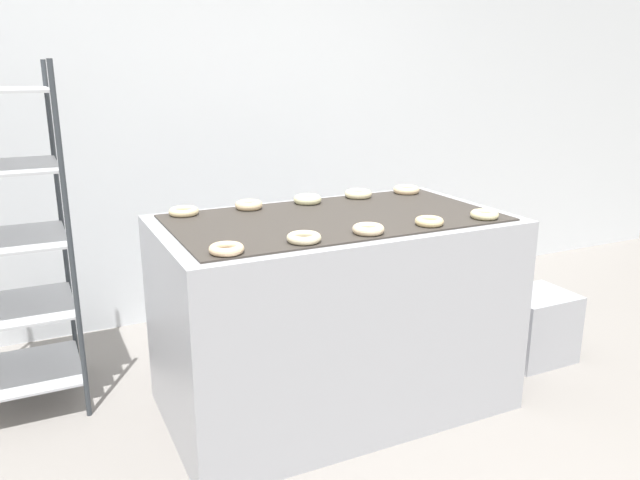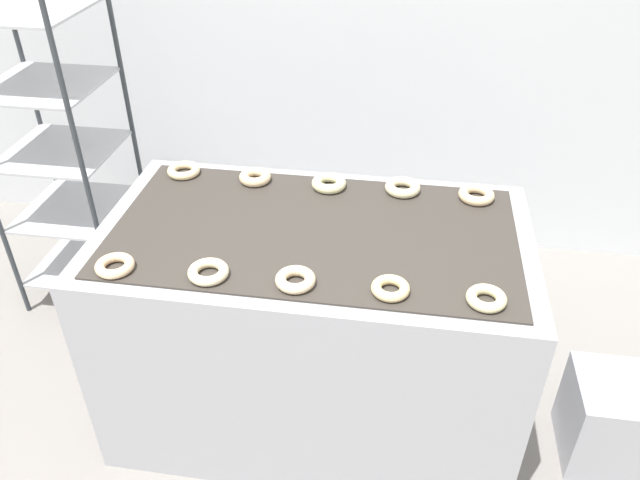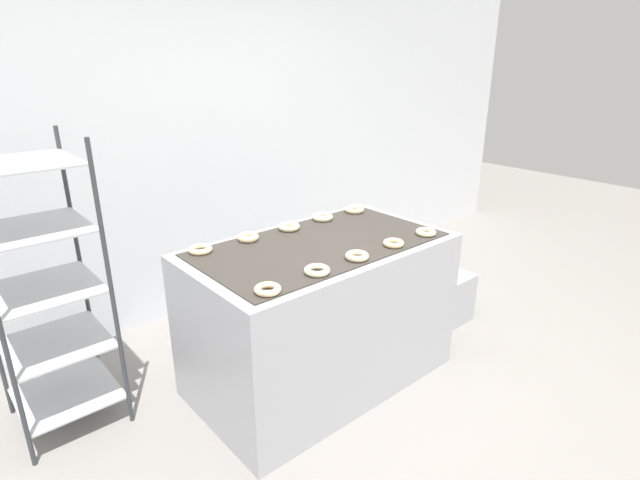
{
  "view_description": "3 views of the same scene",
  "coord_description": "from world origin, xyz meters",
  "px_view_note": "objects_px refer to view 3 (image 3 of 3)",
  "views": [
    {
      "loc": [
        -1.25,
        -1.74,
        1.6
      ],
      "look_at": [
        0.0,
        0.85,
        0.79
      ],
      "focal_mm": 35.0,
      "sensor_mm": 36.0,
      "label": 1
    },
    {
      "loc": [
        0.31,
        -1.15,
        2.2
      ],
      "look_at": [
        0.0,
        0.85,
        0.79
      ],
      "focal_mm": 35.0,
      "sensor_mm": 36.0,
      "label": 2
    },
    {
      "loc": [
        -1.81,
        -1.39,
        1.98
      ],
      "look_at": [
        0.0,
        0.7,
        0.96
      ],
      "focal_mm": 28.0,
      "sensor_mm": 36.0,
      "label": 3
    }
  ],
  "objects_px": {
    "baking_rack_cart": "(45,289)",
    "donut_near_leftmost": "(268,289)",
    "donut_near_center": "(357,256)",
    "donut_far_center": "(289,227)",
    "donut_far_left": "(248,237)",
    "donut_near_right": "(393,243)",
    "donut_near_left": "(317,270)",
    "donut_far_leftmost": "(200,249)",
    "donut_far_rightmost": "(354,209)",
    "donut_near_rightmost": "(426,232)",
    "fryer_machine": "(320,313)",
    "glaze_bin": "(444,297)",
    "donut_far_right": "(323,217)"
  },
  "relations": [
    {
      "from": "donut_near_center",
      "to": "donut_near_left",
      "type": "bearing_deg",
      "value": -179.56
    },
    {
      "from": "glaze_bin",
      "to": "donut_far_left",
      "type": "xyz_separation_m",
      "value": [
        -1.52,
        0.38,
        0.76
      ]
    },
    {
      "from": "donut_near_right",
      "to": "donut_far_leftmost",
      "type": "height_order",
      "value": "same"
    },
    {
      "from": "donut_far_right",
      "to": "donut_far_rightmost",
      "type": "relative_size",
      "value": 1.01
    },
    {
      "from": "glaze_bin",
      "to": "donut_near_rightmost",
      "type": "distance_m",
      "value": 1.02
    },
    {
      "from": "donut_far_center",
      "to": "fryer_machine",
      "type": "bearing_deg",
      "value": -91.89
    },
    {
      "from": "donut_near_leftmost",
      "to": "donut_near_right",
      "type": "height_order",
      "value": "same"
    },
    {
      "from": "donut_far_left",
      "to": "donut_far_center",
      "type": "xyz_separation_m",
      "value": [
        0.31,
        -0.0,
        0.0
      ]
    },
    {
      "from": "donut_near_left",
      "to": "donut_near_rightmost",
      "type": "height_order",
      "value": "same"
    },
    {
      "from": "glaze_bin",
      "to": "donut_far_rightmost",
      "type": "relative_size",
      "value": 2.76
    },
    {
      "from": "donut_far_center",
      "to": "donut_far_left",
      "type": "bearing_deg",
      "value": 179.15
    },
    {
      "from": "baking_rack_cart",
      "to": "donut_far_left",
      "type": "distance_m",
      "value": 1.12
    },
    {
      "from": "donut_far_right",
      "to": "donut_near_left",
      "type": "bearing_deg",
      "value": -132.94
    },
    {
      "from": "donut_near_right",
      "to": "glaze_bin",
      "type": "bearing_deg",
      "value": 14.87
    },
    {
      "from": "donut_near_center",
      "to": "donut_far_center",
      "type": "relative_size",
      "value": 0.94
    },
    {
      "from": "donut_near_leftmost",
      "to": "donut_far_right",
      "type": "height_order",
      "value": "donut_far_right"
    },
    {
      "from": "glaze_bin",
      "to": "donut_near_left",
      "type": "xyz_separation_m",
      "value": [
        -1.53,
        -0.25,
        0.76
      ]
    },
    {
      "from": "baking_rack_cart",
      "to": "glaze_bin",
      "type": "xyz_separation_m",
      "value": [
        2.58,
        -0.72,
        -0.63
      ]
    },
    {
      "from": "donut_near_left",
      "to": "donut_near_right",
      "type": "distance_m",
      "value": 0.59
    },
    {
      "from": "fryer_machine",
      "to": "donut_near_right",
      "type": "height_order",
      "value": "donut_near_right"
    },
    {
      "from": "baking_rack_cart",
      "to": "donut_far_right",
      "type": "height_order",
      "value": "baking_rack_cart"
    },
    {
      "from": "donut_near_leftmost",
      "to": "donut_far_right",
      "type": "xyz_separation_m",
      "value": [
        0.92,
        0.66,
        0.0
      ]
    },
    {
      "from": "donut_far_rightmost",
      "to": "donut_near_right",
      "type": "bearing_deg",
      "value": -115.37
    },
    {
      "from": "donut_near_center",
      "to": "donut_far_leftmost",
      "type": "distance_m",
      "value": 0.88
    },
    {
      "from": "donut_far_rightmost",
      "to": "glaze_bin",
      "type": "bearing_deg",
      "value": -30.79
    },
    {
      "from": "fryer_machine",
      "to": "baking_rack_cart",
      "type": "bearing_deg",
      "value": 154.08
    },
    {
      "from": "glaze_bin",
      "to": "donut_far_left",
      "type": "bearing_deg",
      "value": 165.86
    },
    {
      "from": "donut_near_left",
      "to": "donut_far_left",
      "type": "bearing_deg",
      "value": 89.89
    },
    {
      "from": "donut_near_right",
      "to": "donut_near_rightmost",
      "type": "distance_m",
      "value": 0.3
    },
    {
      "from": "donut_far_left",
      "to": "donut_far_rightmost",
      "type": "distance_m",
      "value": 0.89
    },
    {
      "from": "baking_rack_cart",
      "to": "donut_near_leftmost",
      "type": "relative_size",
      "value": 12.56
    },
    {
      "from": "baking_rack_cart",
      "to": "donut_far_left",
      "type": "bearing_deg",
      "value": -17.74
    },
    {
      "from": "glaze_bin",
      "to": "donut_near_leftmost",
      "type": "xyz_separation_m",
      "value": [
        -1.84,
        -0.27,
        0.76
      ]
    },
    {
      "from": "donut_near_leftmost",
      "to": "donut_far_center",
      "type": "relative_size",
      "value": 0.93
    },
    {
      "from": "fryer_machine",
      "to": "donut_far_center",
      "type": "xyz_separation_m",
      "value": [
        0.01,
        0.31,
        0.49
      ]
    },
    {
      "from": "glaze_bin",
      "to": "donut_far_leftmost",
      "type": "height_order",
      "value": "donut_far_leftmost"
    },
    {
      "from": "donut_near_left",
      "to": "donut_far_leftmost",
      "type": "distance_m",
      "value": 0.72
    },
    {
      "from": "fryer_machine",
      "to": "glaze_bin",
      "type": "distance_m",
      "value": 1.26
    },
    {
      "from": "donut_far_center",
      "to": "donut_far_rightmost",
      "type": "height_order",
      "value": "donut_far_center"
    },
    {
      "from": "donut_far_center",
      "to": "donut_far_rightmost",
      "type": "relative_size",
      "value": 1.0
    },
    {
      "from": "donut_near_leftmost",
      "to": "donut_far_left",
      "type": "relative_size",
      "value": 0.99
    },
    {
      "from": "donut_near_center",
      "to": "donut_far_leftmost",
      "type": "relative_size",
      "value": 0.97
    },
    {
      "from": "donut_far_left",
      "to": "donut_far_right",
      "type": "relative_size",
      "value": 0.93
    },
    {
      "from": "donut_far_left",
      "to": "donut_far_center",
      "type": "distance_m",
      "value": 0.31
    },
    {
      "from": "donut_near_leftmost",
      "to": "donut_near_left",
      "type": "distance_m",
      "value": 0.32
    },
    {
      "from": "fryer_machine",
      "to": "donut_far_rightmost",
      "type": "xyz_separation_m",
      "value": [
        0.59,
        0.31,
        0.49
      ]
    },
    {
      "from": "baking_rack_cart",
      "to": "donut_near_rightmost",
      "type": "bearing_deg",
      "value": -26.62
    },
    {
      "from": "donut_near_right",
      "to": "donut_near_rightmost",
      "type": "bearing_deg",
      "value": -0.85
    },
    {
      "from": "donut_far_left",
      "to": "glaze_bin",
      "type": "bearing_deg",
      "value": -14.14
    },
    {
      "from": "donut_near_left",
      "to": "donut_far_leftmost",
      "type": "relative_size",
      "value": 1.0
    }
  ]
}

